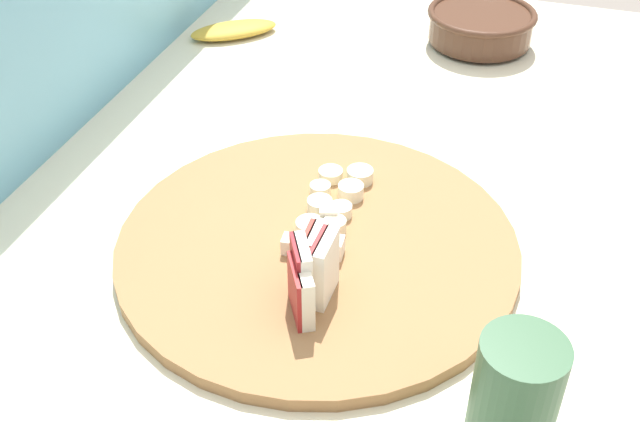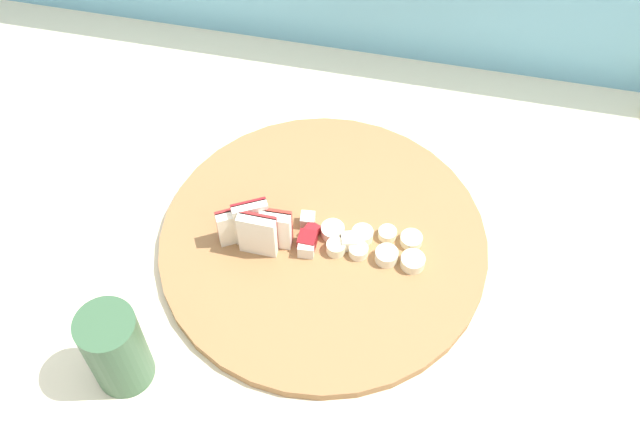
{
  "view_description": "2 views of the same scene",
  "coord_description": "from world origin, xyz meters",
  "px_view_note": "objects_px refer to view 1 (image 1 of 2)",
  "views": [
    {
      "loc": [
        -0.64,
        -0.11,
        1.42
      ],
      "look_at": [
        -0.02,
        0.08,
        0.93
      ],
      "focal_mm": 44.21,
      "sensor_mm": 36.0,
      "label": 1
    },
    {
      "loc": [
        0.05,
        -0.44,
        1.71
      ],
      "look_at": [
        -0.06,
        0.09,
        0.96
      ],
      "focal_mm": 43.58,
      "sensor_mm": 36.0,
      "label": 2
    }
  ],
  "objects_px": {
    "apple_wedge_fan": "(310,272)",
    "banana_slice_rows": "(335,199)",
    "ceramic_bowl": "(481,25)",
    "banana_peel": "(234,30)",
    "cutting_board": "(317,246)",
    "apple_dice_pile": "(320,239)",
    "small_jar": "(514,401)"
  },
  "relations": [
    {
      "from": "ceramic_bowl",
      "to": "cutting_board",
      "type": "bearing_deg",
      "value": 171.06
    },
    {
      "from": "ceramic_bowl",
      "to": "small_jar",
      "type": "relative_size",
      "value": 1.38
    },
    {
      "from": "apple_wedge_fan",
      "to": "banana_slice_rows",
      "type": "height_order",
      "value": "apple_wedge_fan"
    },
    {
      "from": "apple_wedge_fan",
      "to": "banana_peel",
      "type": "bearing_deg",
      "value": 29.51
    },
    {
      "from": "cutting_board",
      "to": "ceramic_bowl",
      "type": "relative_size",
      "value": 2.54
    },
    {
      "from": "cutting_board",
      "to": "apple_dice_pile",
      "type": "xyz_separation_m",
      "value": [
        -0.01,
        -0.01,
        0.02
      ]
    },
    {
      "from": "apple_wedge_fan",
      "to": "small_jar",
      "type": "relative_size",
      "value": 0.79
    },
    {
      "from": "cutting_board",
      "to": "ceramic_bowl",
      "type": "distance_m",
      "value": 0.53
    },
    {
      "from": "cutting_board",
      "to": "apple_wedge_fan",
      "type": "xyz_separation_m",
      "value": [
        -0.08,
        -0.02,
        0.04
      ]
    },
    {
      "from": "small_jar",
      "to": "cutting_board",
      "type": "bearing_deg",
      "value": 49.24
    },
    {
      "from": "apple_wedge_fan",
      "to": "banana_slice_rows",
      "type": "xyz_separation_m",
      "value": [
        0.14,
        0.02,
        -0.02
      ]
    },
    {
      "from": "apple_dice_pile",
      "to": "small_jar",
      "type": "distance_m",
      "value": 0.27
    },
    {
      "from": "apple_dice_pile",
      "to": "banana_peel",
      "type": "height_order",
      "value": "apple_dice_pile"
    },
    {
      "from": "banana_slice_rows",
      "to": "banana_peel",
      "type": "relative_size",
      "value": 0.99
    },
    {
      "from": "apple_wedge_fan",
      "to": "ceramic_bowl",
      "type": "xyz_separation_m",
      "value": [
        0.61,
        -0.06,
        -0.01
      ]
    },
    {
      "from": "ceramic_bowl",
      "to": "banana_peel",
      "type": "height_order",
      "value": "ceramic_bowl"
    },
    {
      "from": "banana_slice_rows",
      "to": "ceramic_bowl",
      "type": "height_order",
      "value": "ceramic_bowl"
    },
    {
      "from": "banana_slice_rows",
      "to": "banana_peel",
      "type": "distance_m",
      "value": 0.47
    },
    {
      "from": "apple_wedge_fan",
      "to": "banana_slice_rows",
      "type": "distance_m",
      "value": 0.15
    },
    {
      "from": "banana_slice_rows",
      "to": "ceramic_bowl",
      "type": "distance_m",
      "value": 0.47
    },
    {
      "from": "banana_slice_rows",
      "to": "apple_wedge_fan",
      "type": "bearing_deg",
      "value": -172.12
    },
    {
      "from": "cutting_board",
      "to": "apple_wedge_fan",
      "type": "distance_m",
      "value": 0.09
    },
    {
      "from": "apple_wedge_fan",
      "to": "small_jar",
      "type": "xyz_separation_m",
      "value": [
        -0.1,
        -0.19,
        0.01
      ]
    },
    {
      "from": "ceramic_bowl",
      "to": "banana_peel",
      "type": "xyz_separation_m",
      "value": [
        -0.09,
        0.36,
        -0.02
      ]
    },
    {
      "from": "ceramic_bowl",
      "to": "banana_peel",
      "type": "bearing_deg",
      "value": 103.39
    },
    {
      "from": "apple_wedge_fan",
      "to": "small_jar",
      "type": "distance_m",
      "value": 0.22
    },
    {
      "from": "banana_peel",
      "to": "small_jar",
      "type": "height_order",
      "value": "small_jar"
    },
    {
      "from": "banana_slice_rows",
      "to": "banana_peel",
      "type": "xyz_separation_m",
      "value": [
        0.38,
        0.28,
        -0.01
      ]
    },
    {
      "from": "apple_wedge_fan",
      "to": "apple_dice_pile",
      "type": "distance_m",
      "value": 0.08
    },
    {
      "from": "small_jar",
      "to": "banana_peel",
      "type": "bearing_deg",
      "value": 37.96
    },
    {
      "from": "apple_wedge_fan",
      "to": "ceramic_bowl",
      "type": "bearing_deg",
      "value": -6.01
    },
    {
      "from": "cutting_board",
      "to": "apple_dice_pile",
      "type": "distance_m",
      "value": 0.02
    }
  ]
}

